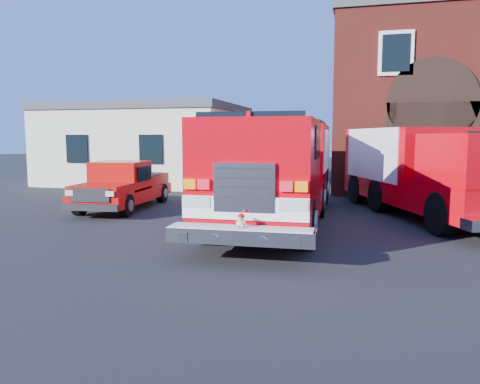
% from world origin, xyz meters
% --- Properties ---
extents(ground, '(100.00, 100.00, 0.00)m').
position_xyz_m(ground, '(0.00, 0.00, 0.00)').
color(ground, black).
rests_on(ground, ground).
extents(parking_stripe_far, '(0.12, 3.00, 0.01)m').
position_xyz_m(parking_stripe_far, '(6.50, 7.00, 0.00)').
color(parking_stripe_far, '#E4BB0C').
rests_on(parking_stripe_far, ground).
extents(side_building, '(10.20, 8.20, 4.35)m').
position_xyz_m(side_building, '(-9.00, 13.00, 2.20)').
color(side_building, '#E9E8C2').
rests_on(side_building, ground).
extents(fire_engine, '(3.12, 10.28, 3.15)m').
position_xyz_m(fire_engine, '(0.29, 2.33, 1.63)').
color(fire_engine, black).
rests_on(fire_engine, ground).
extents(pickup_truck, '(2.28, 5.39, 1.72)m').
position_xyz_m(pickup_truck, '(-5.54, 3.53, 0.81)').
color(pickup_truck, black).
rests_on(pickup_truck, ground).
extents(secondary_truck, '(5.69, 9.26, 2.88)m').
position_xyz_m(secondary_truck, '(4.80, 4.52, 1.57)').
color(secondary_truck, black).
rests_on(secondary_truck, ground).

